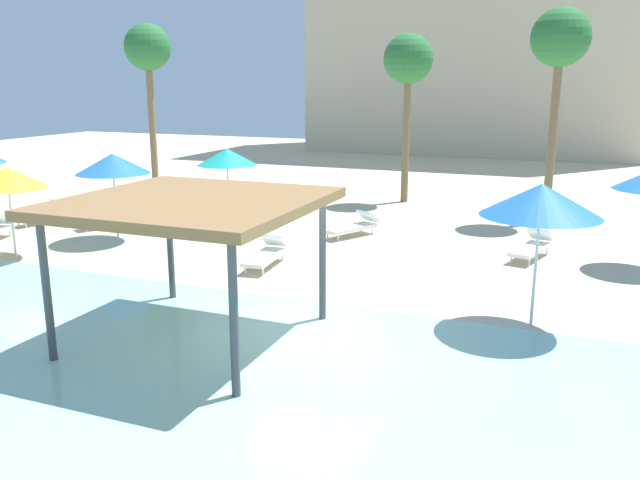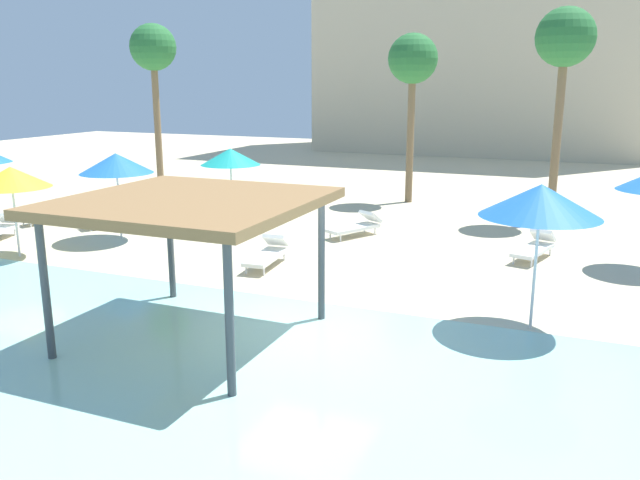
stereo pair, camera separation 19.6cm
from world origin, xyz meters
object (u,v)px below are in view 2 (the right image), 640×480
at_px(lounge_chair_3, 116,217).
at_px(lounge_chair_0, 268,253).
at_px(lounge_chair_2, 51,212).
at_px(lounge_chair_1, 357,225).
at_px(palm_tree_0, 413,63).
at_px(shade_pavilion, 191,207).
at_px(palm_tree_1, 153,52).
at_px(palm_tree_2, 565,43).
at_px(lounge_chair_4, 535,247).
at_px(beach_umbrella_yellow_7, 11,177).
at_px(beach_umbrella_blue_2, 116,163).
at_px(beach_umbrella_teal_3, 230,157).
at_px(beach_umbrella_blue_4, 541,201).

bearing_deg(lounge_chair_3, lounge_chair_0, 105.75).
xyz_separation_m(lounge_chair_0, lounge_chair_2, (-9.37, 2.02, 0.00)).
xyz_separation_m(lounge_chair_1, lounge_chair_3, (-7.83, -1.80, 0.00)).
xyz_separation_m(lounge_chair_0, lounge_chair_1, (1.03, 4.06, 0.00)).
height_order(lounge_chair_3, palm_tree_0, palm_tree_0).
relative_size(lounge_chair_3, palm_tree_0, 0.29).
relative_size(shade_pavilion, palm_tree_1, 0.61).
relative_size(lounge_chair_0, palm_tree_2, 0.28).
relative_size(shade_pavilion, lounge_chair_4, 2.15).
bearing_deg(lounge_chair_3, lounge_chair_1, 137.09).
bearing_deg(beach_umbrella_yellow_7, palm_tree_2, 38.10).
xyz_separation_m(shade_pavilion, palm_tree_0, (-0.08, 15.40, 2.87)).
bearing_deg(beach_umbrella_yellow_7, lounge_chair_2, 124.36).
relative_size(beach_umbrella_blue_2, lounge_chair_4, 1.32).
distance_m(palm_tree_1, palm_tree_2, 15.92).
height_order(lounge_chair_2, lounge_chair_3, same).
height_order(beach_umbrella_yellow_7, lounge_chair_0, beach_umbrella_yellow_7).
xyz_separation_m(beach_umbrella_yellow_7, palm_tree_1, (-2.73, 10.23, 3.67)).
relative_size(beach_umbrella_teal_3, beach_umbrella_yellow_7, 1.03).
xyz_separation_m(beach_umbrella_teal_3, beach_umbrella_blue_4, (10.11, -5.94, 0.23)).
height_order(palm_tree_0, palm_tree_2, palm_tree_2).
bearing_deg(shade_pavilion, lounge_chair_2, 146.12).
distance_m(lounge_chair_2, palm_tree_0, 14.25).
height_order(shade_pavilion, lounge_chair_0, shade_pavilion).
distance_m(shade_pavilion, lounge_chair_4, 10.16).
xyz_separation_m(beach_umbrella_blue_2, lounge_chair_3, (-1.33, 1.39, -1.99)).
bearing_deg(lounge_chair_4, lounge_chair_0, -47.06).
bearing_deg(lounge_chair_2, palm_tree_1, -164.38).
relative_size(shade_pavilion, lounge_chair_0, 2.19).
relative_size(shade_pavilion, lounge_chair_3, 2.24).
height_order(beach_umbrella_blue_2, lounge_chair_3, beach_umbrella_blue_2).
height_order(shade_pavilion, lounge_chair_4, shade_pavilion).
relative_size(beach_umbrella_yellow_7, palm_tree_1, 0.35).
xyz_separation_m(beach_umbrella_blue_4, beach_umbrella_yellow_7, (-13.49, 0.17, -0.33)).
xyz_separation_m(beach_umbrella_teal_3, lounge_chair_4, (9.73, -0.54, -1.96)).
bearing_deg(lounge_chair_0, beach_umbrella_blue_2, -104.23).
distance_m(lounge_chair_0, palm_tree_1, 13.80).
relative_size(beach_umbrella_teal_3, lounge_chair_3, 1.35).
bearing_deg(beach_umbrella_blue_2, beach_umbrella_teal_3, 55.23).
relative_size(lounge_chair_2, palm_tree_2, 0.28).
relative_size(lounge_chair_3, palm_tree_2, 0.27).
bearing_deg(beach_umbrella_blue_2, palm_tree_2, 32.60).
relative_size(beach_umbrella_blue_4, palm_tree_0, 0.44).
distance_m(beach_umbrella_blue_2, lounge_chair_1, 7.51).
bearing_deg(beach_umbrella_teal_3, lounge_chair_4, -3.15).
bearing_deg(lounge_chair_2, shade_pavilion, 70.93).
xyz_separation_m(beach_umbrella_blue_4, palm_tree_1, (-16.22, 10.40, 3.35)).
relative_size(beach_umbrella_teal_3, lounge_chair_2, 1.29).
xyz_separation_m(shade_pavilion, lounge_chair_2, (-10.41, 6.99, -2.18)).
relative_size(lounge_chair_2, lounge_chair_4, 1.00).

